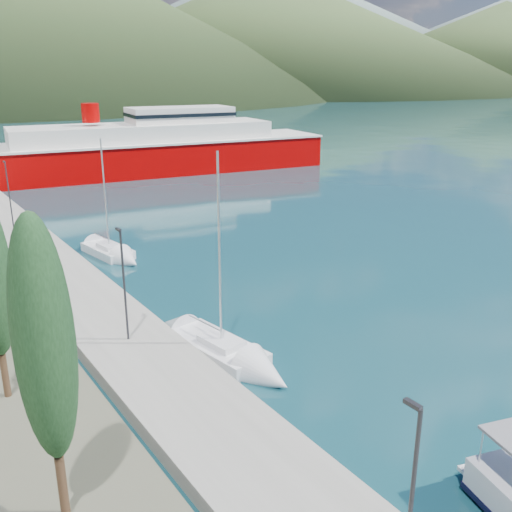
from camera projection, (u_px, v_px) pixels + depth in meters
quay at (58, 276)px, 40.83m from camera, size 5.00×88.00×0.80m
hills_far at (28, 3)px, 561.70m from camera, size 1480.00×900.00×180.00m
hills_near at (63, 11)px, 355.24m from camera, size 1010.00×520.00×115.00m
lamp_posts at (106, 267)px, 31.43m from camera, size 0.15×46.58×6.06m
sailboat_near at (242, 362)px, 28.95m from camera, size 3.69×8.49×11.79m
sailboat_mid at (118, 256)px, 45.55m from camera, size 3.22×7.27×10.32m
ferry at (147, 150)px, 83.25m from camera, size 54.76×18.80×10.66m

